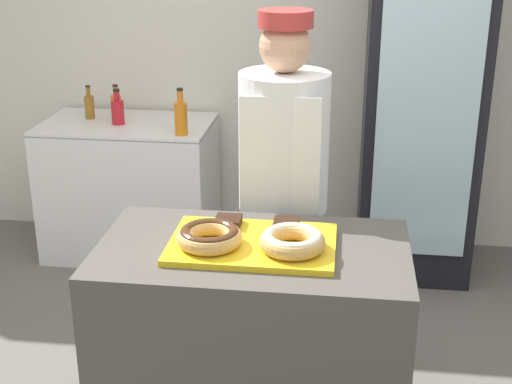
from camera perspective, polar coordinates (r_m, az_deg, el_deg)
The scene contains 14 objects.
wall_back at distance 4.55m, azimuth 3.36°, elevation 12.36°, with size 8.00×0.06×2.70m.
display_counter at distance 2.86m, azimuth -0.26°, elevation -12.57°, with size 1.16×0.66×0.89m.
serving_tray at distance 2.63m, azimuth -0.28°, elevation -4.19°, with size 0.61×0.41×0.02m.
donut_chocolate_glaze at distance 2.59m, azimuth -3.76°, elevation -3.51°, with size 0.24×0.24×0.07m.
donut_light_glaze at distance 2.55m, azimuth 2.92°, elevation -3.87°, with size 0.24×0.24×0.07m.
brownie_back_left at distance 2.76m, azimuth -2.24°, elevation -2.36°, with size 0.10×0.10×0.03m.
brownie_back_right at distance 2.73m, azimuth 2.45°, elevation -2.60°, with size 0.10×0.10×0.03m.
baker_person at distance 3.19m, azimuth 2.17°, elevation -0.09°, with size 0.40×0.40×1.68m.
beverage_fridge at distance 4.26m, azimuth 13.03°, elevation 5.93°, with size 0.65×0.64×1.92m.
chest_freezer at distance 4.61m, azimuth -9.99°, elevation 0.39°, with size 1.04×0.64×0.86m.
bottle_amber at distance 4.60m, azimuth -13.19°, elevation 6.73°, with size 0.06×0.06×0.21m.
bottle_orange at distance 4.14m, azimuth -6.03°, elevation 5.99°, with size 0.07×0.07×0.27m.
bottle_red at distance 4.43m, azimuth -11.01°, elevation 6.40°, with size 0.08×0.08×0.22m.
bottle_orange_b at distance 4.58m, azimuth -11.10°, elevation 6.83°, with size 0.07×0.07×0.21m.
Camera 1 is at (0.32, -2.36, 2.02)m, focal length 50.00 mm.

